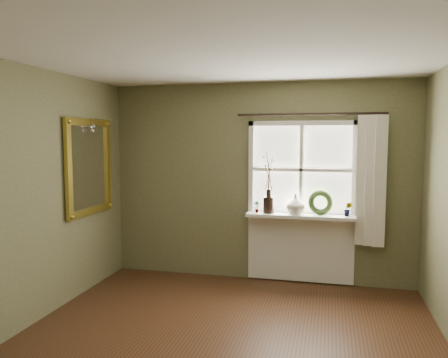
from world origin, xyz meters
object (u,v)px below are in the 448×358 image
object	(u,v)px
cream_vase	(295,204)
gilt_mirror	(89,167)
dark_jug	(269,205)
wreath	(320,205)

from	to	relation	value
cream_vase	gilt_mirror	bearing A→B (deg)	-163.29
dark_jug	cream_vase	xyz separation A→B (m)	(0.34, 0.00, 0.02)
cream_vase	dark_jug	bearing A→B (deg)	180.00
dark_jug	gilt_mirror	xyz separation A→B (m)	(-2.11, -0.74, 0.51)
wreath	gilt_mirror	size ratio (longest dim) A/B	0.27
wreath	gilt_mirror	xyz separation A→B (m)	(-2.76, -0.78, 0.49)
cream_vase	wreath	xyz separation A→B (m)	(0.31, 0.04, -0.01)
dark_jug	wreath	bearing A→B (deg)	3.52
dark_jug	wreath	world-z (taller)	wreath
cream_vase	wreath	bearing A→B (deg)	7.39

